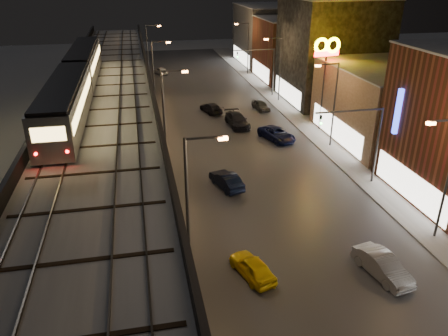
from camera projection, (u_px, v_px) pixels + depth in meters
road_surface at (236, 139)px, 49.22m from camera, size 17.00×120.00×0.06m
sidewalk_right at (320, 133)px, 51.03m from camera, size 4.00×120.00×0.14m
under_viaduct_pavement at (114, 148)px, 46.76m from camera, size 11.00×120.00×0.06m
elevated_viaduct at (107, 106)px, 41.62m from camera, size 9.00×100.00×6.30m
viaduct_trackbed at (106, 98)px, 41.41m from camera, size 8.40×100.00×0.32m
viaduct_parapet_streetside at (152, 91)px, 42.03m from camera, size 0.30×100.00×1.10m
viaduct_parapet_far at (57, 96)px, 40.45m from camera, size 0.30×100.00×1.10m
building_c at (389, 104)px, 47.87m from camera, size 12.20×15.20×8.16m
building_d at (331, 51)px, 60.86m from camera, size 12.20×13.20×14.16m
building_e at (295, 49)px, 74.15m from camera, size 12.20×12.20×10.16m
building_f at (271, 35)px, 86.41m from camera, size 12.20×16.20×11.16m
streetlight_left_1 at (191, 196)px, 26.02m from camera, size 2.57×0.28×9.00m
streetlight_right_1 at (446, 172)px, 29.15m from camera, size 2.56×0.28×9.00m
streetlight_left_2 at (166, 109)px, 42.04m from camera, size 2.57×0.28×9.00m
streetlight_right_2 at (332, 99)px, 45.17m from camera, size 2.56×0.28×9.00m
streetlight_left_3 at (155, 70)px, 58.06m from camera, size 2.57×0.28×9.00m
streetlight_right_3 at (278, 65)px, 61.19m from camera, size 2.56×0.28×9.00m
streetlight_left_4 at (149, 48)px, 74.09m from camera, size 2.57×0.28×9.00m
streetlight_right_4 at (247, 45)px, 77.21m from camera, size 2.56×0.28×9.00m
traffic_light_rig_a at (366, 137)px, 37.30m from camera, size 6.10×0.34×7.00m
traffic_light_rig_b at (266, 66)px, 64.00m from camera, size 6.10×0.34×7.00m
subway_train at (76, 79)px, 40.65m from camera, size 2.71×32.59×3.23m
car_taxi at (252, 268)px, 27.16m from camera, size 2.61×4.11×1.30m
car_near_white at (226, 181)px, 38.15m from camera, size 2.57×4.47×1.39m
car_mid_dark at (211, 108)px, 57.98m from camera, size 2.87×4.73×1.28m
car_far_white at (161, 71)px, 78.86m from camera, size 2.67×4.11×1.30m
car_onc_silver at (382, 266)px, 27.16m from camera, size 2.31×4.54×1.43m
car_onc_dark at (277, 134)px, 48.73m from camera, size 3.73×5.49×1.40m
car_onc_white at (237, 121)px, 52.93m from camera, size 2.49×5.36×1.52m
car_onc_red at (261, 106)px, 59.10m from camera, size 2.03×3.92×1.28m
sign_mcdonalds at (326, 55)px, 48.61m from camera, size 3.18×0.62×10.69m
sign_carwash at (404, 119)px, 36.26m from camera, size 1.69×0.35×8.78m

